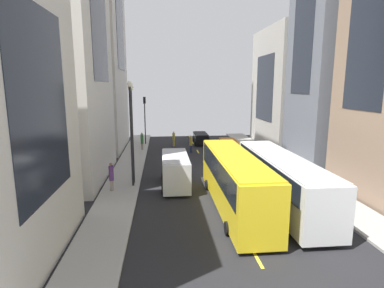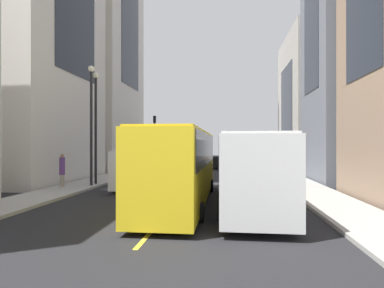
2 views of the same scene
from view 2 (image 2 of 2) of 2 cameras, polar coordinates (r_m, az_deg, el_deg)
name	(u,v)px [view 2 (image 2 of 2)]	position (r m, az deg, el deg)	size (l,w,h in m)	color
ground_plane	(195,182)	(24.71, 0.58, -6.91)	(42.16, 42.16, 0.00)	black
sidewalk_west	(295,182)	(25.09, 18.38, -6.63)	(2.84, 44.00, 0.15)	#9E9B93
sidewalk_east	(102,179)	(26.61, -16.16, -6.25)	(2.84, 44.00, 0.15)	#9E9B93
lane_stripe_0	(210,165)	(45.56, 3.34, -3.77)	(0.16, 2.00, 0.01)	yellow
lane_stripe_1	(207,168)	(39.59, 2.85, -4.33)	(0.16, 2.00, 0.01)	yellow
lane_stripe_2	(204,172)	(33.62, 2.19, -5.08)	(0.16, 2.00, 0.01)	yellow
lane_stripe_3	(199,178)	(27.67, 1.23, -6.16)	(0.16, 2.00, 0.01)	yellow
lane_stripe_4	(191,187)	(21.75, -0.25, -7.83)	(0.16, 2.00, 0.01)	yellow
lane_stripe_5	(176,203)	(15.88, -2.87, -10.72)	(0.16, 2.00, 0.01)	yellow
lane_stripe_6	(145,239)	(10.17, -8.67, -16.83)	(0.16, 2.00, 0.01)	yellow
building_west_0	(329,102)	(38.80, 23.84, 6.98)	(9.53, 11.88, 15.41)	#B7B2A8
city_bus_white	(248,163)	(15.78, 10.25, -3.45)	(2.80, 12.48, 3.35)	silver
streetcar_yellow	(183,161)	(15.64, -1.72, -3.06)	(2.70, 12.15, 3.59)	yellow
delivery_van_white	(139,166)	(21.19, -9.66, -3.93)	(2.25, 5.81, 2.58)	white
car_orange_0	(239,164)	(31.88, 8.56, -3.65)	(2.06, 4.63, 1.61)	orange
car_black_1	(234,169)	(25.65, 7.79, -4.57)	(1.95, 4.42, 1.57)	black
car_black_2	(215,161)	(38.56, 4.26, -3.12)	(1.94, 4.13, 1.51)	black
pedestrian_crossing_near	(145,159)	(35.92, -8.65, -2.73)	(0.37, 0.37, 2.14)	gray
pedestrian_crossing_mid	(183,160)	(37.66, -1.64, -2.95)	(0.35, 0.35, 1.98)	gold
pedestrian_waiting_curb	(62,169)	(22.16, -22.68, -4.31)	(0.36, 0.36, 2.17)	gray
pedestrian_walking_far	(195,161)	(33.20, 0.58, -3.20)	(0.35, 0.35, 2.11)	navy
traffic_light_near_corner	(155,132)	(39.65, -6.86, 2.26)	(0.32, 0.44, 6.39)	black
streetlamp_near	(96,116)	(23.14, -17.21, 4.86)	(0.44, 0.44, 7.92)	black
streetlamp_far	(91,113)	(22.49, -17.96, 5.38)	(0.44, 0.44, 8.19)	black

